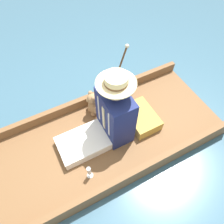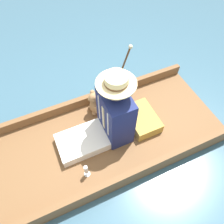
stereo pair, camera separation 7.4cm
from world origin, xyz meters
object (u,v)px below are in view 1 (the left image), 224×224
(seated_person, at_px, (108,118))
(walking_cane, at_px, (119,70))
(wine_glass, at_px, (89,171))
(teddy_bear, at_px, (93,104))

(seated_person, bearing_deg, walking_cane, -37.79)
(wine_glass, bearing_deg, teddy_bear, -27.91)
(seated_person, height_order, teddy_bear, seated_person)
(wine_glass, bearing_deg, seated_person, -48.83)
(teddy_bear, relative_size, wine_glass, 1.82)
(seated_person, xyz_separation_m, walking_cane, (0.45, -0.36, 0.12))
(teddy_bear, distance_m, wine_glass, 0.78)
(seated_person, height_order, walking_cane, seated_person)
(seated_person, xyz_separation_m, teddy_bear, (0.36, 0.02, -0.17))
(walking_cane, bearing_deg, teddy_bear, 103.32)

